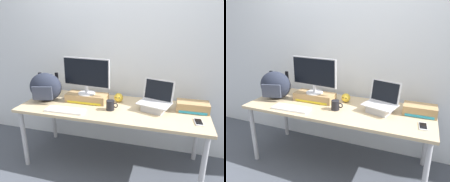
{
  "view_description": "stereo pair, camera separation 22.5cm",
  "coord_description": "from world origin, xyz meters",
  "views": [
    {
      "loc": [
        0.59,
        -2.08,
        1.61
      ],
      "look_at": [
        0.0,
        0.0,
        0.89
      ],
      "focal_mm": 34.11,
      "sensor_mm": 36.0,
      "label": 1
    },
    {
      "loc": [
        0.8,
        -2.0,
        1.61
      ],
      "look_at": [
        0.0,
        0.0,
        0.89
      ],
      "focal_mm": 34.11,
      "sensor_mm": 36.0,
      "label": 2
    }
  ],
  "objects": [
    {
      "name": "back_wall",
      "position": [
        0.0,
        0.48,
        1.3
      ],
      "size": [
        7.0,
        0.1,
        2.6
      ],
      "primitive_type": "cube",
      "color": "silver",
      "rests_on": "ground"
    },
    {
      "name": "external_keyboard",
      "position": [
        -0.44,
        -0.25,
        0.72
      ],
      "size": [
        0.42,
        0.15,
        0.02
      ],
      "rotation": [
        0.0,
        0.0,
        0.03
      ],
      "color": "white",
      "rests_on": "desk"
    },
    {
      "name": "cell_phone",
      "position": [
        0.88,
        -0.15,
        0.72
      ],
      "size": [
        0.08,
        0.16,
        0.01
      ],
      "rotation": [
        0.0,
        0.0,
        0.09
      ],
      "color": "silver",
      "rests_on": "desk"
    },
    {
      "name": "desk",
      "position": [
        0.0,
        0.0,
        0.65
      ],
      "size": [
        2.01,
        0.76,
        0.71
      ],
      "color": "tan",
      "rests_on": "ground"
    },
    {
      "name": "coffee_mug",
      "position": [
        0.01,
        -0.09,
        0.76
      ],
      "size": [
        0.13,
        0.09,
        0.1
      ],
      "color": "black",
      "rests_on": "desk"
    },
    {
      "name": "plush_toy",
      "position": [
        0.03,
        0.16,
        0.76
      ],
      "size": [
        0.1,
        0.1,
        0.1
      ],
      "color": "gold",
      "rests_on": "desk"
    },
    {
      "name": "desktop_monitor",
      "position": [
        -0.32,
        0.07,
        1.03
      ],
      "size": [
        0.57,
        0.2,
        0.41
      ],
      "rotation": [
        0.0,
        0.0,
        -0.11
      ],
      "color": "silver",
      "rests_on": "toner_box_yellow"
    },
    {
      "name": "ground_plane",
      "position": [
        0.0,
        0.0,
        0.0
      ],
      "size": [
        20.0,
        20.0,
        0.0
      ],
      "primitive_type": "plane",
      "color": "#474C56"
    },
    {
      "name": "toner_box_yellow",
      "position": [
        -0.32,
        0.07,
        0.76
      ],
      "size": [
        0.47,
        0.2,
        0.09
      ],
      "color": "#A88456",
      "rests_on": "desk"
    },
    {
      "name": "open_laptop",
      "position": [
        0.46,
        0.03,
        0.78
      ],
      "size": [
        0.38,
        0.32,
        0.31
      ],
      "rotation": [
        0.0,
        0.0,
        -0.29
      ],
      "color": "#ADADB2",
      "rests_on": "desk"
    },
    {
      "name": "messenger_backpack",
      "position": [
        -0.79,
        -0.04,
        0.88
      ],
      "size": [
        0.41,
        0.32,
        0.33
      ],
      "rotation": [
        0.0,
        0.0,
        0.24
      ],
      "color": "#232838",
      "rests_on": "desk"
    },
    {
      "name": "toner_box_cyan",
      "position": [
        0.84,
        0.11,
        0.76
      ],
      "size": [
        0.32,
        0.18,
        0.1
      ],
      "color": "#A88456",
      "rests_on": "desk"
    }
  ]
}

